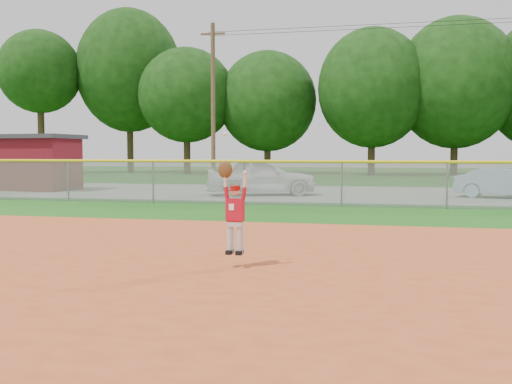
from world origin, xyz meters
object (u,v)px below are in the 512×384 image
car_white_a (261,176)px  ballplayer (234,208)px  car_blue (504,183)px  utility_shed (40,162)px

car_white_a → ballplayer: bearing=173.4°
car_blue → ballplayer: ballplayer is taller
car_white_a → ballplayer: (2.65, -14.74, 0.15)m
car_blue → car_white_a: bearing=111.0°
car_white_a → car_blue: car_white_a is taller
car_blue → ballplayer: bearing=173.9°
car_white_a → ballplayer: 14.98m
car_white_a → ballplayer: ballplayer is taller
car_white_a → utility_shed: bearing=68.5°
utility_shed → ballplayer: 20.66m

